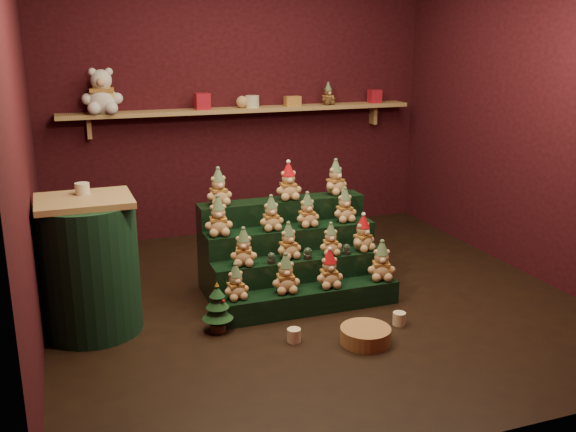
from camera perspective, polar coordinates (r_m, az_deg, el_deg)
name	(u,v)px	position (r m, az deg, el deg)	size (l,w,h in m)	color
ground	(311,298)	(5.16, 2.07, -7.34)	(4.00, 4.00, 0.00)	black
back_wall	(238,98)	(6.72, -4.44, 10.41)	(4.00, 0.10, 2.80)	black
front_wall	(484,180)	(3.01, 17.02, 3.06)	(4.00, 0.10, 2.80)	black
left_wall	(13,138)	(4.45, -23.22, 6.42)	(0.10, 4.00, 2.80)	black
right_wall	(538,112)	(5.87, 21.36, 8.60)	(0.10, 4.00, 2.80)	black
back_shelf	(243,110)	(6.56, -4.00, 9.36)	(3.60, 0.26, 0.24)	tan
riser_tier_front	(311,300)	(4.91, 2.02, -7.43)	(1.40, 0.22, 0.18)	black
riser_tier_midfront	(300,279)	(5.07, 1.10, -5.58)	(1.40, 0.22, 0.36)	black
riser_tier_midback	(291,259)	(5.23, 0.24, -3.83)	(1.40, 0.22, 0.54)	black
riser_tier_back	(282,240)	(5.40, -0.56, -2.19)	(1.40, 0.22, 0.72)	black
teddy_0	(236,282)	(4.67, -4.67, -5.84)	(0.19, 0.17, 0.26)	tan
teddy_1	(286,273)	(4.77, -0.21, -5.11)	(0.21, 0.19, 0.29)	tan
teddy_2	(329,269)	(4.87, 3.69, -4.69)	(0.21, 0.19, 0.29)	tan
teddy_3	(382,260)	(5.06, 8.31, -3.93)	(0.22, 0.20, 0.31)	tan
teddy_4	(244,247)	(4.81, -3.97, -2.75)	(0.20, 0.18, 0.28)	tan
teddy_5	(288,241)	(4.94, 0.04, -2.21)	(0.20, 0.18, 0.28)	tan
teddy_6	(331,239)	(5.04, 3.81, -2.06)	(0.18, 0.16, 0.25)	tan
teddy_7	(363,233)	(5.16, 6.68, -1.52)	(0.20, 0.18, 0.28)	tan
teddy_8	(218,216)	(4.94, -6.22, 0.02)	(0.22, 0.19, 0.30)	tan
teddy_9	(271,213)	(5.04, -1.51, 0.25)	(0.19, 0.17, 0.27)	tan
teddy_10	(307,210)	(5.14, 1.72, 0.55)	(0.19, 0.17, 0.27)	tan
teddy_11	(345,205)	(5.30, 5.06, 0.98)	(0.20, 0.18, 0.28)	tan
teddy_12	(218,187)	(5.12, -6.21, 2.59)	(0.21, 0.19, 0.29)	tan
teddy_13	(288,181)	(5.26, 0.03, 3.09)	(0.21, 0.19, 0.30)	tan
teddy_14	(335,177)	(5.45, 4.24, 3.45)	(0.21, 0.19, 0.29)	tan
snow_globe_a	(271,258)	(4.86, -1.49, -3.74)	(0.06, 0.06, 0.09)	black
snow_globe_b	(308,253)	(4.95, 1.78, -3.31)	(0.07, 0.07, 0.09)	black
snow_globe_c	(347,249)	(5.08, 5.23, -2.94)	(0.06, 0.06, 0.08)	black
side_table	(90,266)	(4.67, -17.22, -4.28)	(0.68, 0.68, 0.97)	tan
table_ornament	(82,189)	(4.62, -17.82, 2.33)	(0.10, 0.10, 0.08)	beige
mini_christmas_tree	(218,307)	(4.58, -6.28, -8.06)	(0.22, 0.22, 0.37)	#402717
mug_left	(294,335)	(4.46, 0.54, -10.56)	(0.09, 0.09, 0.09)	beige
mug_right	(399,319)	(4.77, 9.85, -8.98)	(0.09, 0.09, 0.09)	beige
wicker_basket	(365,335)	(4.48, 6.90, -10.48)	(0.35, 0.35, 0.11)	#A96F44
white_bear	(101,85)	(6.27, -16.25, 11.11)	(0.37, 0.34, 0.52)	silver
brown_bear	(328,94)	(6.82, 3.58, 10.77)	(0.16, 0.14, 0.22)	#4C3319
gift_tin_red_a	(202,101)	(6.42, -7.63, 10.07)	(0.14, 0.14, 0.16)	#B41B2D
gift_tin_cream	(252,102)	(6.55, -3.20, 10.12)	(0.14, 0.14, 0.12)	beige
gift_tin_red_b	(375,96)	(7.07, 7.71, 10.50)	(0.12, 0.12, 0.14)	#B41B2D
shelf_plush_ball	(242,102)	(6.52, -4.10, 10.08)	(0.12, 0.12, 0.12)	tan
scarf_gift_box	(293,101)	(6.69, 0.40, 10.18)	(0.16, 0.10, 0.10)	orange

